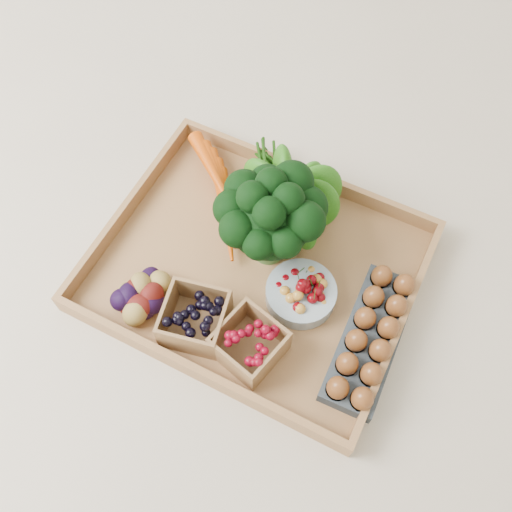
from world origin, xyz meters
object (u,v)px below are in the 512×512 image
at_px(tray, 256,270).
at_px(broccoli, 269,231).
at_px(cherry_bowl, 301,294).
at_px(egg_carton, 370,340).

distance_m(tray, broccoli, 0.09).
xyz_separation_m(tray, broccoli, (0.01, 0.04, 0.08)).
bearing_deg(broccoli, cherry_bowl, -32.39).
relative_size(tray, broccoli, 2.96).
height_order(broccoli, egg_carton, broccoli).
distance_m(tray, cherry_bowl, 0.10).
height_order(tray, broccoli, broccoli).
bearing_deg(broccoli, tray, -97.13).
relative_size(tray, egg_carton, 2.15).
height_order(tray, egg_carton, egg_carton).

